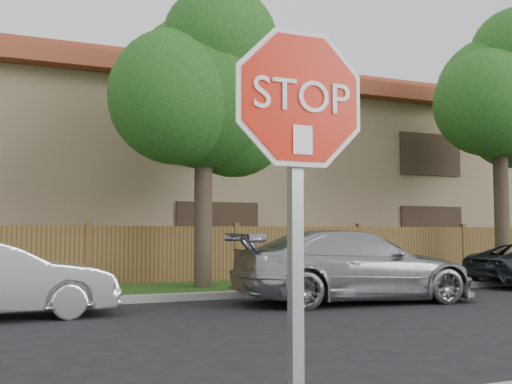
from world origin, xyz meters
name	(u,v)px	position (x,y,z in m)	size (l,w,h in m)	color
far_curb	(107,300)	(0.00, 8.15, 0.07)	(70.00, 0.30, 0.15)	gray
grass_strip	(96,293)	(0.00, 9.80, 0.06)	(70.00, 3.00, 0.12)	#1E4714
fence	(88,258)	(0.00, 11.40, 0.80)	(70.00, 0.12, 1.60)	#553A1E
apartment_building	(69,171)	(0.00, 17.00, 3.53)	(35.20, 9.20, 7.20)	#8E7A58
tree_mid	(206,92)	(2.52, 9.57, 4.87)	(4.80, 3.90, 7.35)	#382B21
tree_right	(502,97)	(12.02, 9.57, 5.57)	(4.80, 3.90, 8.20)	#382B21
stop_sign	(299,160)	(-0.50, -1.48, 1.83)	(1.01, 0.13, 2.55)	gray
sedan_right	(354,266)	(4.76, 6.50, 0.74)	(2.08, 5.11, 1.48)	#999AA0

